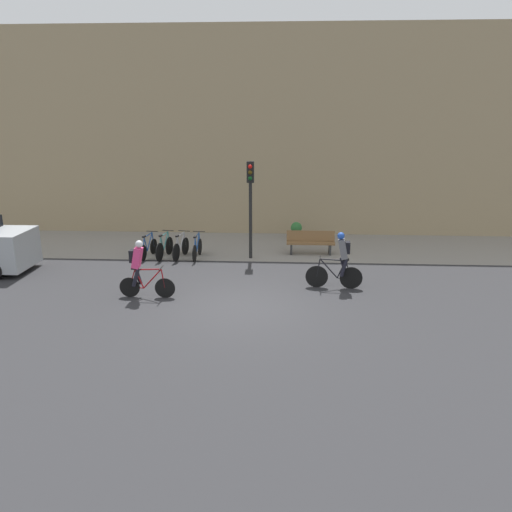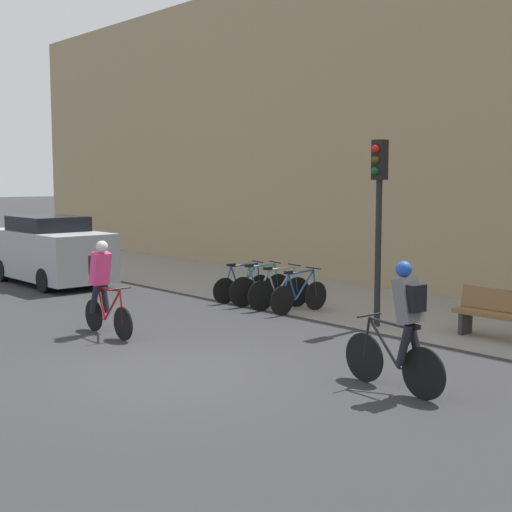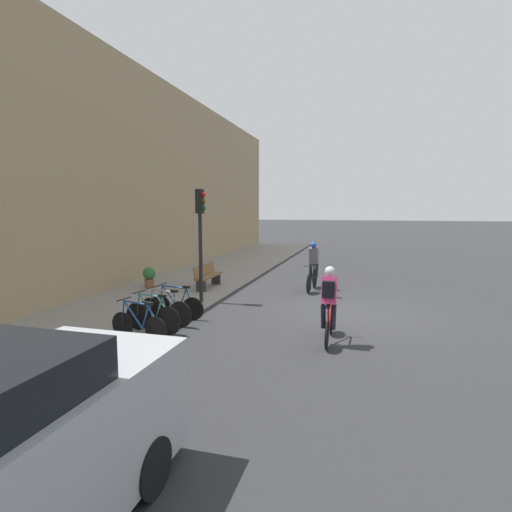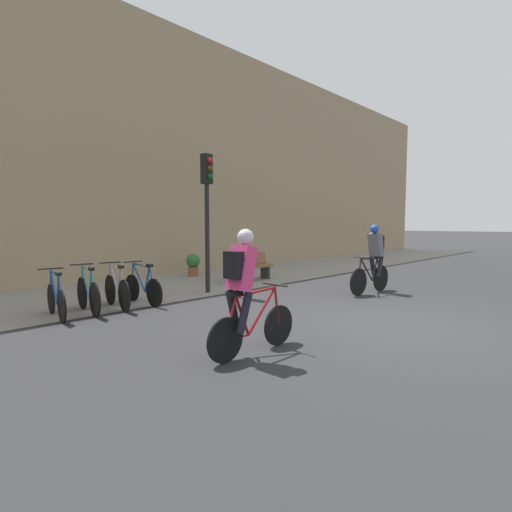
{
  "view_description": "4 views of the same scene",
  "coord_description": "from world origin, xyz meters",
  "px_view_note": "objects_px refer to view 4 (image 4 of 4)",
  "views": [
    {
      "loc": [
        1.16,
        -13.07,
        5.26
      ],
      "look_at": [
        0.31,
        2.27,
        0.85
      ],
      "focal_mm": 35.0,
      "sensor_mm": 36.0,
      "label": 1
    },
    {
      "loc": [
        8.57,
        -5.92,
        2.87
      ],
      "look_at": [
        -0.27,
        1.99,
        1.58
      ],
      "focal_mm": 50.0,
      "sensor_mm": 36.0,
      "label": 2
    },
    {
      "loc": [
        -11.71,
        -0.12,
        2.98
      ],
      "look_at": [
        -0.16,
        3.09,
        1.57
      ],
      "focal_mm": 28.0,
      "sensor_mm": 36.0,
      "label": 3
    },
    {
      "loc": [
        -6.76,
        -3.13,
        1.81
      ],
      "look_at": [
        0.42,
        3.64,
        1.01
      ],
      "focal_mm": 28.0,
      "sensor_mm": 36.0,
      "label": 4
    }
  ],
  "objects_px": {
    "cyclist_pink": "(244,288)",
    "cyclist_grey": "(374,257)",
    "parked_bike_1": "(88,293)",
    "potted_plant": "(193,264)",
    "parked_bike_2": "(117,290)",
    "traffic_light_pole": "(207,197)",
    "parked_bike_3": "(143,287)",
    "bench": "(248,266)",
    "parked_bike_0": "(56,299)"
  },
  "relations": [
    {
      "from": "cyclist_pink",
      "to": "cyclist_grey",
      "type": "relative_size",
      "value": 0.97
    },
    {
      "from": "parked_bike_1",
      "to": "potted_plant",
      "type": "height_order",
      "value": "parked_bike_1"
    },
    {
      "from": "parked_bike_1",
      "to": "parked_bike_2",
      "type": "xyz_separation_m",
      "value": [
        0.62,
        -0.0,
        -0.0
      ]
    },
    {
      "from": "parked_bike_1",
      "to": "traffic_light_pole",
      "type": "height_order",
      "value": "traffic_light_pole"
    },
    {
      "from": "cyclist_grey",
      "to": "traffic_light_pole",
      "type": "xyz_separation_m",
      "value": [
        -2.98,
        3.19,
        1.55
      ]
    },
    {
      "from": "parked_bike_1",
      "to": "parked_bike_2",
      "type": "distance_m",
      "value": 0.62
    },
    {
      "from": "cyclist_grey",
      "to": "parked_bike_3",
      "type": "distance_m",
      "value": 5.87
    },
    {
      "from": "parked_bike_2",
      "to": "potted_plant",
      "type": "xyz_separation_m",
      "value": [
        4.4,
        3.05,
        0.04
      ]
    },
    {
      "from": "cyclist_grey",
      "to": "parked_bike_2",
      "type": "relative_size",
      "value": 1.11
    },
    {
      "from": "bench",
      "to": "parked_bike_2",
      "type": "bearing_deg",
      "value": -170.1
    },
    {
      "from": "cyclist_grey",
      "to": "traffic_light_pole",
      "type": "bearing_deg",
      "value": 133.04
    },
    {
      "from": "traffic_light_pole",
      "to": "potted_plant",
      "type": "xyz_separation_m",
      "value": [
        1.78,
        2.93,
        -2.06
      ]
    },
    {
      "from": "traffic_light_pole",
      "to": "bench",
      "type": "height_order",
      "value": "traffic_light_pole"
    },
    {
      "from": "cyclist_pink",
      "to": "cyclist_grey",
      "type": "distance_m",
      "value": 6.04
    },
    {
      "from": "traffic_light_pole",
      "to": "cyclist_grey",
      "type": "bearing_deg",
      "value": -46.96
    },
    {
      "from": "traffic_light_pole",
      "to": "potted_plant",
      "type": "distance_m",
      "value": 4.0
    },
    {
      "from": "cyclist_grey",
      "to": "parked_bike_1",
      "type": "distance_m",
      "value": 6.96
    },
    {
      "from": "cyclist_grey",
      "to": "potted_plant",
      "type": "bearing_deg",
      "value": 101.12
    },
    {
      "from": "parked_bike_1",
      "to": "bench",
      "type": "xyz_separation_m",
      "value": [
        5.52,
        0.85,
        0.07
      ]
    },
    {
      "from": "potted_plant",
      "to": "traffic_light_pole",
      "type": "bearing_deg",
      "value": -121.22
    },
    {
      "from": "potted_plant",
      "to": "parked_bike_2",
      "type": "bearing_deg",
      "value": -145.28
    },
    {
      "from": "cyclist_pink",
      "to": "parked_bike_0",
      "type": "height_order",
      "value": "cyclist_pink"
    },
    {
      "from": "traffic_light_pole",
      "to": "bench",
      "type": "distance_m",
      "value": 3.13
    },
    {
      "from": "cyclist_pink",
      "to": "cyclist_grey",
      "type": "bearing_deg",
      "value": 10.74
    },
    {
      "from": "bench",
      "to": "cyclist_pink",
      "type": "bearing_deg",
      "value": -136.04
    },
    {
      "from": "parked_bike_0",
      "to": "potted_plant",
      "type": "distance_m",
      "value": 6.41
    },
    {
      "from": "potted_plant",
      "to": "cyclist_pink",
      "type": "bearing_deg",
      "value": -123.17
    },
    {
      "from": "cyclist_grey",
      "to": "parked_bike_3",
      "type": "height_order",
      "value": "cyclist_grey"
    },
    {
      "from": "parked_bike_1",
      "to": "parked_bike_3",
      "type": "relative_size",
      "value": 1.0
    },
    {
      "from": "cyclist_pink",
      "to": "traffic_light_pole",
      "type": "bearing_deg",
      "value": 55.55
    },
    {
      "from": "parked_bike_2",
      "to": "parked_bike_3",
      "type": "xyz_separation_m",
      "value": [
        0.62,
        -0.0,
        -0.01
      ]
    },
    {
      "from": "cyclist_grey",
      "to": "traffic_light_pole",
      "type": "relative_size",
      "value": 0.5
    },
    {
      "from": "cyclist_grey",
      "to": "bench",
      "type": "bearing_deg",
      "value": 100.11
    },
    {
      "from": "cyclist_pink",
      "to": "cyclist_grey",
      "type": "height_order",
      "value": "cyclist_grey"
    },
    {
      "from": "traffic_light_pole",
      "to": "bench",
      "type": "xyz_separation_m",
      "value": [
        2.28,
        0.74,
        -2.02
      ]
    },
    {
      "from": "cyclist_pink",
      "to": "parked_bike_2",
      "type": "xyz_separation_m",
      "value": [
        0.34,
        4.2,
        -0.55
      ]
    },
    {
      "from": "traffic_light_pole",
      "to": "cyclist_pink",
      "type": "bearing_deg",
      "value": -124.45
    },
    {
      "from": "parked_bike_2",
      "to": "parked_bike_3",
      "type": "distance_m",
      "value": 0.62
    },
    {
      "from": "parked_bike_3",
      "to": "traffic_light_pole",
      "type": "xyz_separation_m",
      "value": [
        2.0,
        0.12,
        2.11
      ]
    },
    {
      "from": "parked_bike_2",
      "to": "potted_plant",
      "type": "distance_m",
      "value": 5.35
    },
    {
      "from": "cyclist_grey",
      "to": "potted_plant",
      "type": "relative_size",
      "value": 2.3
    },
    {
      "from": "parked_bike_2",
      "to": "cyclist_grey",
      "type": "bearing_deg",
      "value": -28.73
    },
    {
      "from": "cyclist_grey",
      "to": "parked_bike_0",
      "type": "relative_size",
      "value": 1.14
    },
    {
      "from": "cyclist_pink",
      "to": "parked_bike_3",
      "type": "height_order",
      "value": "cyclist_pink"
    },
    {
      "from": "cyclist_grey",
      "to": "parked_bike_3",
      "type": "bearing_deg",
      "value": 148.35
    },
    {
      "from": "parked_bike_3",
      "to": "traffic_light_pole",
      "type": "relative_size",
      "value": 0.45
    },
    {
      "from": "parked_bike_1",
      "to": "parked_bike_0",
      "type": "bearing_deg",
      "value": -179.85
    },
    {
      "from": "parked_bike_1",
      "to": "parked_bike_3",
      "type": "xyz_separation_m",
      "value": [
        1.24,
        -0.0,
        -0.02
      ]
    },
    {
      "from": "parked_bike_2",
      "to": "parked_bike_3",
      "type": "bearing_deg",
      "value": -0.12
    },
    {
      "from": "cyclist_pink",
      "to": "traffic_light_pole",
      "type": "distance_m",
      "value": 5.46
    }
  ]
}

